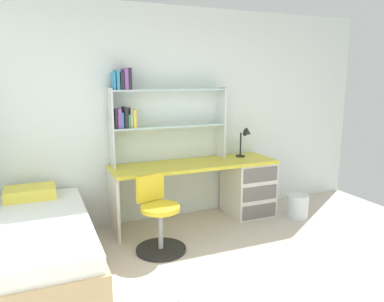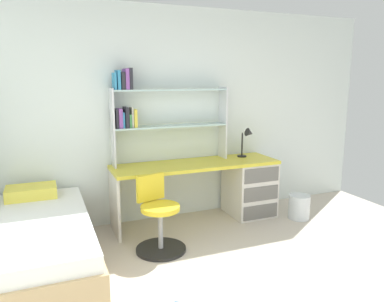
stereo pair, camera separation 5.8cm
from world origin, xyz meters
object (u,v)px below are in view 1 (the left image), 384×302
Objects in this scene: desk_lamp at (246,138)px; swivel_chair at (159,222)px; bed_platform at (33,249)px; bookshelf_hutch at (151,109)px; desk at (234,184)px; waste_bin at (298,206)px.

swivel_chair is at bearing -155.49° from desk_lamp.
desk_lamp is 2.81m from bed_platform.
bookshelf_hutch is 1.96m from bed_platform.
desk is 2.49m from bed_platform.
desk_lamp is 1.09m from waste_bin.
swivel_chair is (-1.21, -0.57, -0.11)m from desk.
desk_lamp is at bearing 15.13° from bed_platform.
bookshelf_hutch is at bearing 170.10° from desk.
desk is at bearing 150.77° from waste_bin.
desk_lamp is (1.24, -0.11, -0.40)m from bookshelf_hutch.
waste_bin is at bearing -29.23° from desk.
bookshelf_hutch is (-1.04, 0.18, 0.99)m from desk.
waste_bin is (0.50, -0.47, -0.85)m from desk_lamp.
desk is 6.69× the size of waste_bin.
desk_lamp reaches higher than waste_bin.
desk_lamp reaches higher than desk.
desk is at bearing 25.18° from swivel_chair.
bed_platform is at bearing -175.68° from waste_bin.
swivel_chair is at bearing -102.77° from bookshelf_hutch.
swivel_chair reaches higher than desk.
swivel_chair reaches higher than bed_platform.
desk is at bearing -159.60° from desk_lamp.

